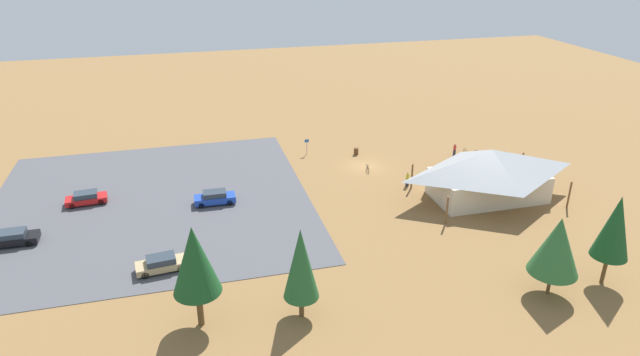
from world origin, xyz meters
The scene contains 22 objects.
ground centered at (0.00, 0.00, 0.00)m, with size 160.00×160.00×0.00m, color olive.
parking_lot_asphalt centered at (25.82, 3.66, 0.03)m, with size 33.73×34.36×0.05m, color #4C4C51.
bike_pavilion centered at (-10.11, 11.82, 3.25)m, with size 14.61×9.11×5.70m.
trash_bin centered at (-0.20, -4.26, 0.45)m, with size 0.60×0.60×0.90m, color brown.
lot_sign centered at (6.12, -5.95, 1.41)m, with size 0.56×0.08×2.20m.
pine_west centered at (-11.04, 28.82, 5.29)m, with size 2.94×2.94×8.03m.
pine_mideast centered at (14.33, 26.69, 4.66)m, with size 2.70×2.70×7.56m.
pine_midwest centered at (21.84, 25.78, 5.60)m, with size 3.53×3.53×8.31m.
pine_east centered at (-5.66, 29.05, 4.52)m, with size 3.94×3.94×6.95m.
bicycle_black_yard_left centered at (0.20, 1.55, 0.35)m, with size 0.48×1.69×0.76m.
bicycle_silver_near_porch centered at (-12.17, 3.34, 0.36)m, with size 0.58×1.60×0.76m.
bicycle_orange_back_row centered at (-14.29, 2.60, 0.38)m, with size 0.63×1.60×0.79m.
bicycle_yellow_mid_cluster centered at (-14.06, -0.19, 0.37)m, with size 0.48×1.67×0.84m.
bicycle_red_yard_center centered at (-15.24, 4.21, 0.38)m, with size 1.71×0.48×0.83m.
bicycle_white_lone_east centered at (-15.63, 0.54, 0.38)m, with size 1.04×1.38×0.82m.
bicycle_blue_yard_right centered at (-18.14, 1.80, 0.39)m, with size 1.79×0.48×0.89m.
car_tan_near_entry centered at (24.70, 17.62, 0.72)m, with size 4.48×2.27×1.35m.
car_black_far_end centered at (38.35, 9.56, 0.73)m, with size 4.80×1.93×1.37m.
car_blue_mid_lot centered at (19.13, 5.76, 0.77)m, with size 4.40×1.86×1.44m.
car_red_inner_stall centered at (32.56, 2.24, 0.72)m, with size 4.34×2.14×1.34m.
visitor_by_pavilion centered at (-12.48, -0.37, 0.93)m, with size 0.40×0.38×1.78m.
visitor_near_lot centered at (-2.82, 6.72, 0.92)m, with size 0.36×0.36×1.75m.
Camera 1 is at (21.67, 60.16, 26.81)m, focal length 30.86 mm.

